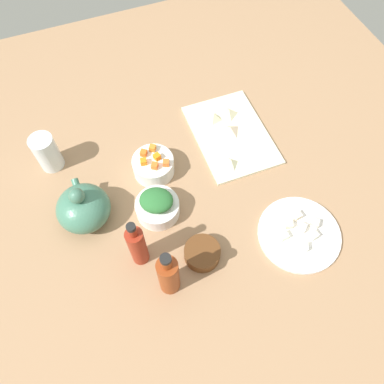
# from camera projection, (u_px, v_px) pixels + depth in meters

# --- Properties ---
(tabletop) EXTENTS (1.90, 1.90, 0.03)m
(tabletop) POSITION_uv_depth(u_px,v_px,m) (192.00, 203.00, 1.12)
(tabletop) COLOR #9F7856
(tabletop) RESTS_ON ground
(cutting_board) EXTENTS (0.33, 0.23, 0.01)m
(cutting_board) POSITION_uv_depth(u_px,v_px,m) (231.00, 135.00, 1.22)
(cutting_board) COLOR silver
(cutting_board) RESTS_ON tabletop
(plate_tofu) EXTENTS (0.23, 0.23, 0.01)m
(plate_tofu) POSITION_uv_depth(u_px,v_px,m) (299.00, 234.00, 1.04)
(plate_tofu) COLOR white
(plate_tofu) RESTS_ON tabletop
(bowl_greens) EXTENTS (0.13, 0.13, 0.05)m
(bowl_greens) POSITION_uv_depth(u_px,v_px,m) (158.00, 209.00, 1.06)
(bowl_greens) COLOR white
(bowl_greens) RESTS_ON tabletop
(bowl_carrots) EXTENTS (0.13, 0.13, 0.06)m
(bowl_carrots) POSITION_uv_depth(u_px,v_px,m) (153.00, 166.00, 1.13)
(bowl_carrots) COLOR white
(bowl_carrots) RESTS_ON tabletop
(bowl_small_side) EXTENTS (0.10, 0.10, 0.04)m
(bowl_small_side) POSITION_uv_depth(u_px,v_px,m) (202.00, 253.00, 1.00)
(bowl_small_side) COLOR #5A3317
(bowl_small_side) RESTS_ON tabletop
(teapot) EXTENTS (0.17, 0.15, 0.15)m
(teapot) POSITION_uv_depth(u_px,v_px,m) (83.00, 208.00, 1.03)
(teapot) COLOR #40755E
(teapot) RESTS_ON tabletop
(bottle_0) EXTENTS (0.05, 0.05, 0.21)m
(bottle_0) POSITION_uv_depth(u_px,v_px,m) (169.00, 275.00, 0.91)
(bottle_0) COLOR #8C3714
(bottle_0) RESTS_ON tabletop
(bottle_1) EXTENTS (0.05, 0.05, 0.20)m
(bottle_1) POSITION_uv_depth(u_px,v_px,m) (137.00, 246.00, 0.94)
(bottle_1) COLOR maroon
(bottle_1) RESTS_ON tabletop
(drinking_glass_0) EXTENTS (0.07, 0.07, 0.12)m
(drinking_glass_0) POSITION_uv_depth(u_px,v_px,m) (47.00, 152.00, 1.12)
(drinking_glass_0) COLOR white
(drinking_glass_0) RESTS_ON tabletop
(carrot_cube_0) EXTENTS (0.02, 0.02, 0.02)m
(carrot_cube_0) POSITION_uv_depth(u_px,v_px,m) (157.00, 157.00, 1.10)
(carrot_cube_0) COLOR orange
(carrot_cube_0) RESTS_ON bowl_carrots
(carrot_cube_1) EXTENTS (0.02, 0.02, 0.02)m
(carrot_cube_1) POSITION_uv_depth(u_px,v_px,m) (143.00, 162.00, 1.09)
(carrot_cube_1) COLOR orange
(carrot_cube_1) RESTS_ON bowl_carrots
(carrot_cube_2) EXTENTS (0.03, 0.03, 0.02)m
(carrot_cube_2) POSITION_uv_depth(u_px,v_px,m) (144.00, 153.00, 1.11)
(carrot_cube_2) COLOR orange
(carrot_cube_2) RESTS_ON bowl_carrots
(carrot_cube_3) EXTENTS (0.03, 0.03, 0.02)m
(carrot_cube_3) POSITION_uv_depth(u_px,v_px,m) (155.00, 166.00, 1.09)
(carrot_cube_3) COLOR orange
(carrot_cube_3) RESTS_ON bowl_carrots
(carrot_cube_4) EXTENTS (0.02, 0.02, 0.02)m
(carrot_cube_4) POSITION_uv_depth(u_px,v_px,m) (166.00, 163.00, 1.09)
(carrot_cube_4) COLOR orange
(carrot_cube_4) RESTS_ON bowl_carrots
(carrot_cube_5) EXTENTS (0.03, 0.03, 0.02)m
(carrot_cube_5) POSITION_uv_depth(u_px,v_px,m) (153.00, 148.00, 1.12)
(carrot_cube_5) COLOR orange
(carrot_cube_5) RESTS_ON bowl_carrots
(chopped_greens_mound) EXTENTS (0.12, 0.12, 0.04)m
(chopped_greens_mound) POSITION_uv_depth(u_px,v_px,m) (157.00, 201.00, 1.02)
(chopped_greens_mound) COLOR #2B6B32
(chopped_greens_mound) RESTS_ON bowl_greens
(tofu_cube_0) EXTENTS (0.03, 0.03, 0.02)m
(tofu_cube_0) POSITION_uv_depth(u_px,v_px,m) (302.00, 227.00, 1.04)
(tofu_cube_0) COLOR white
(tofu_cube_0) RESTS_ON plate_tofu
(tofu_cube_1) EXTENTS (0.02, 0.02, 0.02)m
(tofu_cube_1) POSITION_uv_depth(u_px,v_px,m) (284.00, 236.00, 1.02)
(tofu_cube_1) COLOR white
(tofu_cube_1) RESTS_ON plate_tofu
(tofu_cube_2) EXTENTS (0.03, 0.03, 0.02)m
(tofu_cube_2) POSITION_uv_depth(u_px,v_px,m) (303.00, 247.00, 1.01)
(tofu_cube_2) COLOR white
(tofu_cube_2) RESTS_ON plate_tofu
(tofu_cube_3) EXTENTS (0.03, 0.03, 0.02)m
(tofu_cube_3) POSITION_uv_depth(u_px,v_px,m) (315.00, 223.00, 1.04)
(tofu_cube_3) COLOR silver
(tofu_cube_3) RESTS_ON plate_tofu
(tofu_cube_4) EXTENTS (0.03, 0.03, 0.02)m
(tofu_cube_4) POSITION_uv_depth(u_px,v_px,m) (288.00, 224.00, 1.04)
(tofu_cube_4) COLOR #EAE9CA
(tofu_cube_4) RESTS_ON plate_tofu
(tofu_cube_5) EXTENTS (0.03, 0.03, 0.02)m
(tofu_cube_5) POSITION_uv_depth(u_px,v_px,m) (313.00, 235.00, 1.02)
(tofu_cube_5) COLOR white
(tofu_cube_5) RESTS_ON plate_tofu
(tofu_cube_6) EXTENTS (0.02, 0.02, 0.02)m
(tofu_cube_6) POSITION_uv_depth(u_px,v_px,m) (297.00, 216.00, 1.05)
(tofu_cube_6) COLOR #F9E9CE
(tofu_cube_6) RESTS_ON plate_tofu
(dumpling_0) EXTENTS (0.07, 0.07, 0.02)m
(dumpling_0) POSITION_uv_depth(u_px,v_px,m) (230.00, 130.00, 1.21)
(dumpling_0) COLOR beige
(dumpling_0) RESTS_ON cutting_board
(dumpling_1) EXTENTS (0.04, 0.04, 0.02)m
(dumpling_1) POSITION_uv_depth(u_px,v_px,m) (231.00, 162.00, 1.15)
(dumpling_1) COLOR beige
(dumpling_1) RESTS_ON cutting_board
(dumpling_2) EXTENTS (0.05, 0.06, 0.02)m
(dumpling_2) POSITION_uv_depth(u_px,v_px,m) (229.00, 112.00, 1.25)
(dumpling_2) COLOR beige
(dumpling_2) RESTS_ON cutting_board
(dumpling_3) EXTENTS (0.06, 0.06, 0.03)m
(dumpling_3) POSITION_uv_depth(u_px,v_px,m) (214.00, 116.00, 1.23)
(dumpling_3) COLOR beige
(dumpling_3) RESTS_ON cutting_board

